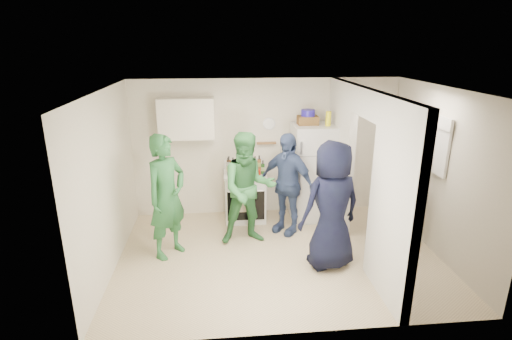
{
  "coord_description": "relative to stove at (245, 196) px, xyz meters",
  "views": [
    {
      "loc": [
        -0.86,
        -5.32,
        3.12
      ],
      "look_at": [
        -0.31,
        0.4,
        1.25
      ],
      "focal_mm": 28.0,
      "sensor_mm": 36.0,
      "label": 1
    }
  ],
  "objects": [
    {
      "name": "wall_front",
      "position": [
        0.42,
        -3.07,
        0.81
      ],
      "size": [
        4.8,
        0.0,
        4.8
      ],
      "primitive_type": "plane",
      "rotation": [
        -1.57,
        0.0,
        0.0
      ],
      "color": "silver",
      "rests_on": "floor"
    },
    {
      "name": "bottle_j",
      "position": [
        0.31,
        -0.11,
        0.57
      ],
      "size": [
        0.06,
        0.06,
        0.25
      ],
      "primitive_type": "cylinder",
      "color": "#24591E",
      "rests_on": "stove"
    },
    {
      "name": "bottle_i",
      "position": [
        0.05,
        0.08,
        0.57
      ],
      "size": [
        0.07,
        0.07,
        0.26
      ],
      "primitive_type": "cylinder",
      "color": "#5D2B10",
      "rests_on": "stove"
    },
    {
      "name": "person_navy",
      "position": [
        1.1,
        -1.7,
        0.48
      ],
      "size": [
        1.04,
        0.83,
        1.86
      ],
      "primitive_type": "imported",
      "rotation": [
        0.0,
        0.0,
        -2.85
      ],
      "color": "black",
      "rests_on": "floor"
    },
    {
      "name": "wall_right",
      "position": [
        2.82,
        -1.37,
        0.81
      ],
      "size": [
        0.0,
        3.4,
        3.4
      ],
      "primitive_type": "plane",
      "rotation": [
        1.57,
        0.0,
        -1.57
      ],
      "color": "silver",
      "rests_on": "floor"
    },
    {
      "name": "bottle_l",
      "position": [
        0.13,
        -0.16,
        0.6
      ],
      "size": [
        0.06,
        0.06,
        0.31
      ],
      "primitive_type": "cylinder",
      "color": "gray",
      "rests_on": "stove"
    },
    {
      "name": "ceiling",
      "position": [
        0.42,
        -1.37,
        2.06
      ],
      "size": [
        4.8,
        4.8,
        0.0
      ],
      "primitive_type": "plane",
      "rotation": [
        3.14,
        0.0,
        0.0
      ],
      "color": "white",
      "rests_on": "wall_back"
    },
    {
      "name": "yellow_cup_stack_top",
      "position": [
        1.43,
        -0.13,
        1.41
      ],
      "size": [
        0.09,
        0.09,
        0.25
      ],
      "primitive_type": "cylinder",
      "color": "#FAF615",
      "rests_on": "fridge"
    },
    {
      "name": "wall_back",
      "position": [
        0.42,
        0.33,
        0.81
      ],
      "size": [
        4.8,
        0.0,
        4.8
      ],
      "primitive_type": "plane",
      "rotation": [
        1.57,
        0.0,
        0.0
      ],
      "color": "silver",
      "rests_on": "floor"
    },
    {
      "name": "bottle_k",
      "position": [
        -0.2,
        0.03,
        0.58
      ],
      "size": [
        0.06,
        0.06,
        0.28
      ],
      "primitive_type": "cylinder",
      "color": "olive",
      "rests_on": "stove"
    },
    {
      "name": "bottle_a",
      "position": [
        -0.27,
        0.13,
        0.58
      ],
      "size": [
        0.08,
        0.08,
        0.27
      ],
      "primitive_type": "cylinder",
      "color": "brown",
      "rests_on": "stove"
    },
    {
      "name": "wicker_basket",
      "position": [
        1.11,
        0.02,
        1.36
      ],
      "size": [
        0.35,
        0.25,
        0.15
      ],
      "primitive_type": "cube",
      "color": "brown",
      "rests_on": "fridge"
    },
    {
      "name": "bottle_e",
      "position": [
        0.1,
        0.17,
        0.58
      ],
      "size": [
        0.06,
        0.06,
        0.28
      ],
      "primitive_type": "cylinder",
      "color": "#9FA6B0",
      "rests_on": "stove"
    },
    {
      "name": "stove",
      "position": [
        0.0,
        0.0,
        0.0
      ],
      "size": [
        0.74,
        0.62,
        0.89
      ],
      "primitive_type": "cube",
      "color": "white",
      "rests_on": "floor"
    },
    {
      "name": "partition_pier_front",
      "position": [
        1.62,
        -2.47,
        0.81
      ],
      "size": [
        0.12,
        1.2,
        2.5
      ],
      "primitive_type": "cube",
      "color": "silver",
      "rests_on": "floor"
    },
    {
      "name": "bottle_b",
      "position": [
        -0.18,
        -0.09,
        0.58
      ],
      "size": [
        0.06,
        0.06,
        0.28
      ],
      "primitive_type": "cylinder",
      "color": "#194C23",
      "rests_on": "stove"
    },
    {
      "name": "yellow_cup_stack_stove",
      "position": [
        -0.12,
        -0.22,
        0.57
      ],
      "size": [
        0.09,
        0.09,
        0.25
      ],
      "primitive_type": "cylinder",
      "color": "#F0A214",
      "rests_on": "stove"
    },
    {
      "name": "red_cup",
      "position": [
        0.22,
        -0.2,
        0.5
      ],
      "size": [
        0.09,
        0.09,
        0.12
      ],
      "primitive_type": "cylinder",
      "color": "red",
      "rests_on": "stove"
    },
    {
      "name": "person_denim",
      "position": [
        0.66,
        -0.56,
        0.42
      ],
      "size": [
        1.03,
        1.0,
        1.72
      ],
      "primitive_type": "imported",
      "rotation": [
        0.0,
        0.0,
        -0.75
      ],
      "color": "navy",
      "rests_on": "floor"
    },
    {
      "name": "fridge",
      "position": [
        1.21,
        -0.03,
        0.42
      ],
      "size": [
        0.71,
        0.69,
        1.73
      ],
      "primitive_type": "cube",
      "color": "silver",
      "rests_on": "floor"
    },
    {
      "name": "bottle_c",
      "position": [
        -0.08,
        0.15,
        0.57
      ],
      "size": [
        0.07,
        0.07,
        0.26
      ],
      "primitive_type": "cylinder",
      "color": "#B8BBC8",
      "rests_on": "stove"
    },
    {
      "name": "person_green_center",
      "position": [
        0.0,
        -0.86,
        0.46
      ],
      "size": [
        0.94,
        0.76,
        1.81
      ],
      "primitive_type": "imported",
      "rotation": [
        0.0,
        0.0,
        0.09
      ],
      "color": "#367A46",
      "rests_on": "floor"
    },
    {
      "name": "wall_left",
      "position": [
        -1.98,
        -1.37,
        0.81
      ],
      "size": [
        0.0,
        3.4,
        3.4
      ],
      "primitive_type": "plane",
      "rotation": [
        1.57,
        0.0,
        1.57
      ],
      "color": "silver",
      "rests_on": "floor"
    },
    {
      "name": "nook_valance",
      "position": [
        2.76,
        -1.17,
        1.56
      ],
      "size": [
        0.04,
        0.82,
        0.18
      ],
      "primitive_type": "cube",
      "color": "white",
      "rests_on": "wall_right"
    },
    {
      "name": "partition_header",
      "position": [
        1.62,
        -1.37,
        1.86
      ],
      "size": [
        0.12,
        1.0,
        0.4
      ],
      "primitive_type": "cube",
      "color": "silver",
      "rests_on": "partition_pier_back"
    },
    {
      "name": "wall_clock",
      "position": [
        0.47,
        0.31,
        1.26
      ],
      "size": [
        0.22,
        0.02,
        0.22
      ],
      "primitive_type": "cylinder",
      "rotation": [
        1.57,
        0.0,
        0.0
      ],
      "color": "white",
      "rests_on": "wall_back"
    },
    {
      "name": "blue_bowl",
      "position": [
        1.11,
        0.02,
        1.49
      ],
      "size": [
        0.24,
        0.24,
        0.11
      ],
      "primitive_type": "cylinder",
      "color": "#22169B",
      "rests_on": "wicker_basket"
    },
    {
      "name": "partition_pier_back",
      "position": [
        1.62,
        -0.27,
        0.81
      ],
      "size": [
        0.12,
        1.2,
        2.5
      ],
      "primitive_type": "cube",
      "color": "silver",
      "rests_on": "floor"
    },
    {
      "name": "person_nook",
      "position": [
        2.27,
        -1.13,
        0.36
      ],
      "size": [
        0.94,
        1.19,
        1.61
      ],
      "primitive_type": "imported",
      "rotation": [
        0.0,
        0.0,
        -1.95
      ],
      "color": "black",
      "rests_on": "floor"
    },
    {
      "name": "bottle_f",
      "position": [
        0.19,
        0.0,
        0.59
      ],
      "size": [
        0.06,
        0.06,
        0.3
      ],
      "primitive_type": "cylinder",
      "color": "#163D1D",
      "rests_on": "stove"
    },
    {
      "name": "bottle_d",
      "position": [
        0.02,
        -0.07,
        0.6
      ],
      "size": [
        0.07,
        0.07,
        0.32
      ],
      "primitive_type": "cylinder",
      "color": "maroon",
      "rests_on": "stove"
    },
    {
      "name": "floor",
      "position": [
        0.42,
        -1.37,
        -0.44
      ],
      "size": [
        4.8,
        4.8,
        0.0
      ],
      "primitive_type": "plane",
      "color": "beige",
      "rests_on": "ground"
    },
    {
      "name": "person_green_left",
      "position": [
        -1.22,
        -1.15,
        0.49
      ],
      "size": [
        0.79,
        0.81,
        1.88
      ],
      "primitive_type": "imported",
      "rotation": [
        0.0,
        0.0,
        0.86
      ],
      "color": "#296837",
      "rests_on": "floor"
    },
    {
      "name": "nook_window",
      "position": [
        2.8,
        -1.17,
        1.21
      ],
      "size": [
        0.03,
        0.7,
        0.8
      ],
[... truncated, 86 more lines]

